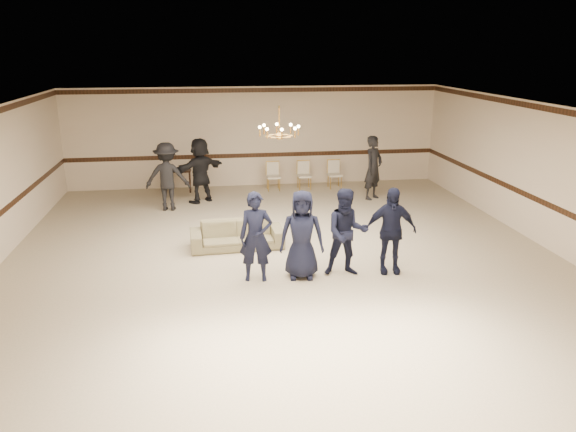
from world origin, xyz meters
The scene contains 16 objects.
room centered at (0.00, 0.00, 1.60)m, with size 12.01×14.01×3.21m.
chair_rail centered at (0.00, 6.99, 1.00)m, with size 12.00×0.02×0.14m, color #361D10.
crown_molding centered at (0.00, 6.99, 3.08)m, with size 12.00×0.02×0.14m, color #361D10.
chandelier centered at (0.00, 1.00, 2.88)m, with size 0.94×0.94×0.89m, color #BE8B3D, non-canonical shape.
boy_a centered at (-0.70, -0.78, 0.89)m, with size 0.65×0.42×1.78m, color black.
boy_b centered at (0.20, -0.78, 0.89)m, with size 0.87×0.56×1.78m, color black.
boy_c centered at (1.10, -0.78, 0.89)m, with size 0.86×0.67×1.78m, color black.
boy_d centered at (2.00, -0.78, 0.89)m, with size 1.04×0.43×1.78m, color black.
settee centered at (-0.97, 1.09, 0.31)m, with size 2.09×0.82×0.61m, color #807455.
adult_left centered at (-2.68, 4.45, 0.95)m, with size 1.23×0.71×1.90m, color black.
adult_mid centered at (-1.78, 5.15, 0.95)m, with size 1.76×0.56×1.90m, color black.
adult_right centered at (3.32, 4.75, 0.95)m, with size 0.69×0.45×1.90m, color black.
banquet_chair_left centered at (0.50, 6.21, 0.44)m, with size 0.43×0.43×0.89m, color beige, non-canonical shape.
banquet_chair_mid centered at (1.50, 6.21, 0.44)m, with size 0.43×0.43×0.89m, color beige, non-canonical shape.
banquet_chair_right centered at (2.50, 6.21, 0.44)m, with size 0.43×0.43×0.89m, color beige, non-canonical shape.
console_table centered at (-2.50, 6.41, 0.35)m, with size 0.84×0.35×0.71m, color black.
Camera 1 is at (-1.57, -10.89, 4.42)m, focal length 34.62 mm.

